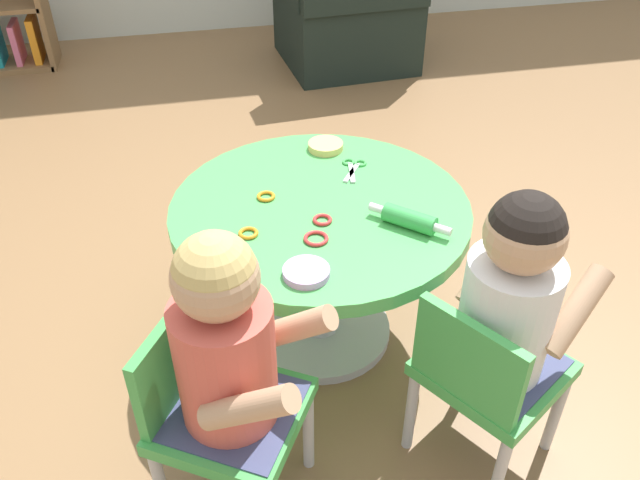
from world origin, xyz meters
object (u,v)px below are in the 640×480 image
child_chair_left (218,409)px  armchair_dark (349,12)px  seated_child_right (512,294)px  seated_child_left (226,341)px  child_chair_right (486,374)px  rolling_pin (409,219)px  craft_scissors (353,167)px  craft_table (320,241)px

child_chair_left → armchair_dark: armchair_dark is taller
child_chair_left → seated_child_right: bearing=-1.5°
seated_child_left → child_chair_right: (0.59, -0.02, -0.23)m
rolling_pin → craft_scissors: 0.33m
child_chair_left → seated_child_left: size_ratio=1.05×
seated_child_right → craft_scissors: size_ratio=3.58×
rolling_pin → seated_child_right: bearing=-72.1°
seated_child_left → seated_child_right: (0.62, 0.00, 0.00)m
child_chair_left → child_chair_right: bearing=-3.5°
armchair_dark → craft_scissors: (-0.52, -1.98, 0.18)m
child_chair_left → seated_child_right: 0.70m
craft_table → seated_child_left: seated_child_left is taller
seated_child_right → armchair_dark: size_ratio=0.60×
child_chair_left → craft_scissors: size_ratio=3.76×
seated_child_right → craft_scissors: (-0.18, 0.67, -0.04)m
craft_scissors → child_chair_left: bearing=-126.4°
child_chair_left → child_chair_right: (0.62, -0.04, 0.00)m
rolling_pin → craft_table: bearing=142.7°
craft_table → child_chair_left: 0.60m
seated_child_right → seated_child_left: bearing=-179.6°
seated_child_left → rolling_pin: seated_child_left is taller
seated_child_left → craft_scissors: bearing=56.4°
child_chair_left → armchair_dark: (1.00, 2.63, 0.00)m
child_chair_left → child_chair_right: size_ratio=1.00×
craft_table → armchair_dark: armchair_dark is taller
seated_child_right → armchair_dark: armchair_dark is taller
seated_child_right → rolling_pin: bearing=107.9°
craft_scissors → seated_child_right: bearing=-75.4°
child_chair_right → seated_child_left: bearing=178.3°
armchair_dark → rolling_pin: bearing=-101.1°
craft_scissors → armchair_dark: bearing=75.4°
seated_child_left → rolling_pin: 0.62m
craft_table → craft_scissors: craft_scissors is taller
craft_table → craft_scissors: (0.14, 0.17, 0.13)m
child_chair_right → armchair_dark: size_ratio=0.63×
craft_table → seated_child_left: bearing=-121.4°
craft_table → armchair_dark: size_ratio=0.97×
rolling_pin → craft_scissors: rolling_pin is taller
seated_child_right → rolling_pin: size_ratio=2.82×
seated_child_left → child_chair_right: seated_child_left is taller
craft_table → seated_child_left: 0.62m
craft_table → rolling_pin: size_ratio=4.57×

